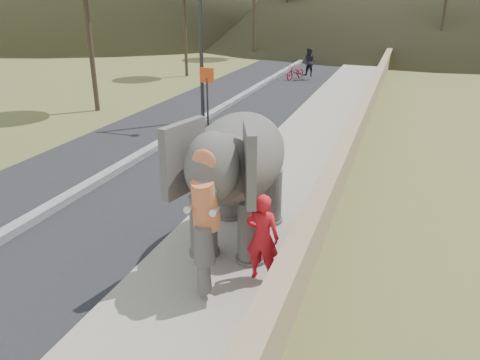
# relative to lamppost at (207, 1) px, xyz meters

# --- Properties ---
(ground) EXTENTS (160.00, 160.00, 0.00)m
(ground) POSITION_rel_lamppost_xyz_m (4.69, -12.38, -4.87)
(ground) COLOR olive
(ground) RESTS_ON ground
(road) EXTENTS (7.00, 120.00, 0.03)m
(road) POSITION_rel_lamppost_xyz_m (-0.31, -2.38, -4.86)
(road) COLOR black
(road) RESTS_ON ground
(median) EXTENTS (0.35, 120.00, 0.22)m
(median) POSITION_rel_lamppost_xyz_m (-0.31, -2.38, -4.76)
(median) COLOR black
(median) RESTS_ON ground
(walkway) EXTENTS (3.00, 120.00, 0.15)m
(walkway) POSITION_rel_lamppost_xyz_m (4.69, -2.38, -4.80)
(walkway) COLOR #9E9687
(walkway) RESTS_ON ground
(parapet) EXTENTS (0.30, 120.00, 1.10)m
(parapet) POSITION_rel_lamppost_xyz_m (6.34, -2.38, -4.32)
(parapet) COLOR tan
(parapet) RESTS_ON ground
(lamppost) EXTENTS (1.76, 0.36, 8.00)m
(lamppost) POSITION_rel_lamppost_xyz_m (0.00, 0.00, 0.00)
(lamppost) COLOR #2D2E32
(lamppost) RESTS_ON ground
(signboard) EXTENTS (0.60, 0.08, 2.40)m
(signboard) POSITION_rel_lamppost_xyz_m (0.19, -0.64, -3.23)
(signboard) COLOR #2D2D33
(signboard) RESTS_ON ground
(elephant_and_man) EXTENTS (2.41, 4.13, 2.89)m
(elephant_and_man) POSITION_rel_lamppost_xyz_m (4.71, -9.54, -3.29)
(elephant_and_man) COLOR #615C57
(elephant_and_man) RESTS_ON ground
(motorcyclist) EXTENTS (2.02, 1.94, 2.04)m
(motorcyclist) POSITION_rel_lamppost_xyz_m (1.45, 11.78, -4.07)
(motorcyclist) COLOR maroon
(motorcyclist) RESTS_ON ground
(trees) EXTENTS (48.42, 44.08, 9.68)m
(trees) POSITION_rel_lamppost_xyz_m (5.96, 17.34, -0.89)
(trees) COLOR #473828
(trees) RESTS_ON ground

